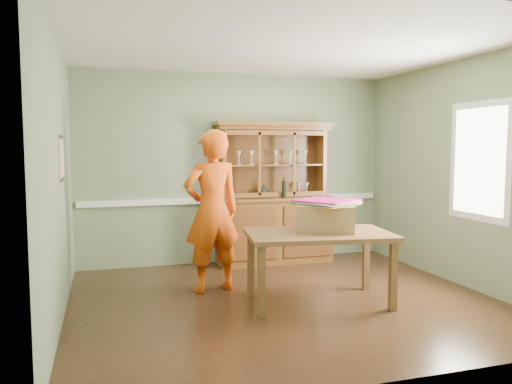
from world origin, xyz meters
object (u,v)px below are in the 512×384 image
object	(u,v)px
china_hutch	(274,213)
cardboard_box	(326,217)
person	(212,211)
dining_table	(319,241)

from	to	relation	value
china_hutch	cardboard_box	world-z (taller)	china_hutch
person	dining_table	bearing A→B (deg)	132.71
china_hutch	dining_table	bearing A→B (deg)	-94.70
china_hutch	dining_table	world-z (taller)	china_hutch
cardboard_box	china_hutch	bearing A→B (deg)	88.88
cardboard_box	person	distance (m)	1.31
china_hutch	dining_table	size ratio (longest dim) A/B	1.23
china_hutch	cardboard_box	xyz separation A→B (m)	(-0.04, -1.84, 0.19)
china_hutch	cardboard_box	bearing A→B (deg)	-91.12
china_hutch	cardboard_box	distance (m)	1.85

